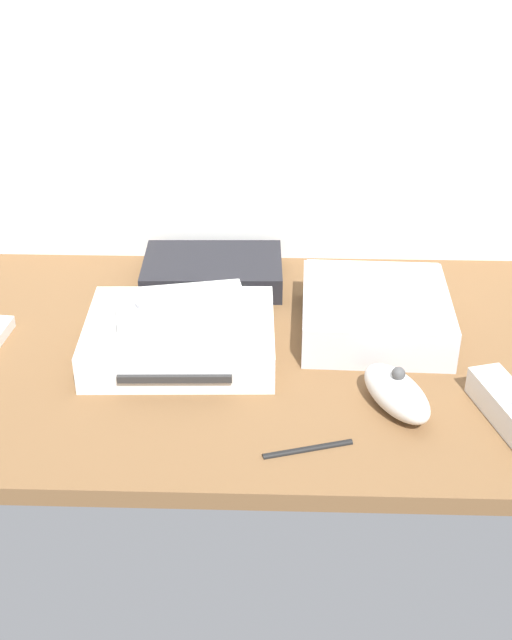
# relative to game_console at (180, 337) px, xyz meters

# --- Properties ---
(ground_plane) EXTENTS (1.00, 0.48, 0.02)m
(ground_plane) POSITION_rel_game_console_xyz_m (0.09, 0.01, -0.03)
(ground_plane) COLOR brown
(ground_plane) RESTS_ON ground
(back_wall) EXTENTS (1.10, 0.01, 0.64)m
(back_wall) POSITION_rel_game_console_xyz_m (0.09, 0.26, 0.30)
(back_wall) COLOR white
(back_wall) RESTS_ON ground
(game_console) EXTENTS (0.22, 0.17, 0.04)m
(game_console) POSITION_rel_game_console_xyz_m (0.00, 0.00, 0.00)
(game_console) COLOR white
(game_console) RESTS_ON ground_plane
(mini_computer) EXTENTS (0.18, 0.18, 0.05)m
(mini_computer) POSITION_rel_game_console_xyz_m (0.22, 0.06, 0.00)
(mini_computer) COLOR silver
(mini_computer) RESTS_ON ground_plane
(network_router) EXTENTS (0.18, 0.13, 0.03)m
(network_router) POSITION_rel_game_console_xyz_m (0.02, 0.17, -0.00)
(network_router) COLOR black
(network_router) RESTS_ON ground_plane
(remote_nunchuk) EXTENTS (0.09, 0.11, 0.05)m
(remote_nunchuk) POSITION_rel_game_console_xyz_m (0.23, -0.10, -0.00)
(remote_nunchuk) COLOR white
(remote_nunchuk) RESTS_ON ground_plane
(remote_classic_pad) EXTENTS (0.16, 0.11, 0.02)m
(remote_classic_pad) POSITION_rel_game_console_xyz_m (0.00, 0.01, 0.03)
(remote_classic_pad) COLOR white
(remote_classic_pad) RESTS_ON game_console
(stylus_pen) EXTENTS (0.09, 0.03, 0.01)m
(stylus_pen) POSITION_rel_game_console_xyz_m (0.14, -0.17, -0.02)
(stylus_pen) COLOR black
(stylus_pen) RESTS_ON ground_plane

